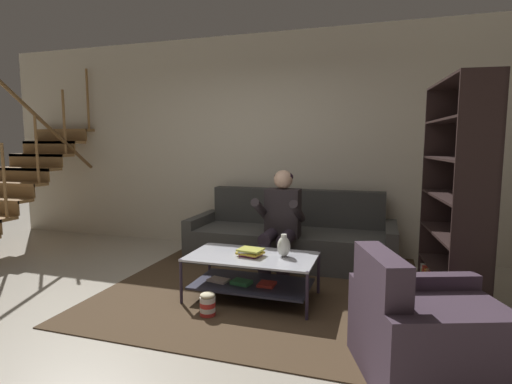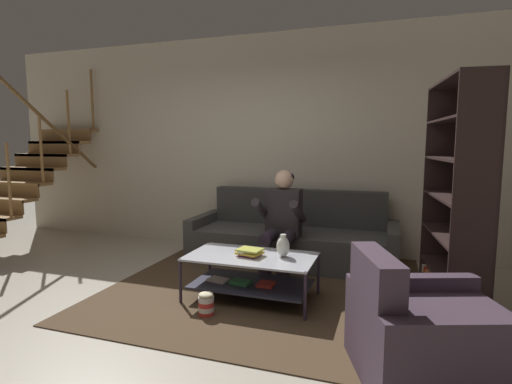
# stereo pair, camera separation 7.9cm
# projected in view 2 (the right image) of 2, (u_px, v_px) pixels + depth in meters

# --- Properties ---
(ground) EXTENTS (16.80, 16.80, 0.00)m
(ground) POSITION_uv_depth(u_px,v_px,m) (185.00, 320.00, 3.30)
(ground) COLOR #AFA695
(back_partition) EXTENTS (8.40, 0.12, 2.90)m
(back_partition) POSITION_uv_depth(u_px,v_px,m) (271.00, 144.00, 5.44)
(back_partition) COLOR beige
(back_partition) RESTS_ON ground
(staircase_run) EXTENTS (0.96, 2.26, 2.59)m
(staircase_run) POSITION_uv_depth(u_px,v_px,m) (19.00, 180.00, 5.42)
(staircase_run) COLOR olive
(staircase_run) RESTS_ON ground
(couch) EXTENTS (2.47, 0.89, 0.87)m
(couch) POSITION_uv_depth(u_px,v_px,m) (292.00, 239.00, 4.91)
(couch) COLOR #40403D
(couch) RESTS_ON ground
(person_seated_center) EXTENTS (0.50, 0.58, 1.16)m
(person_seated_center) POSITION_uv_depth(u_px,v_px,m) (281.00, 219.00, 4.37)
(person_seated_center) COLOR #2C232E
(person_seated_center) RESTS_ON ground
(coffee_table) EXTENTS (1.18, 0.65, 0.42)m
(coffee_table) POSITION_uv_depth(u_px,v_px,m) (251.00, 270.00, 3.71)
(coffee_table) COLOR silver
(coffee_table) RESTS_ON ground
(area_rug) EXTENTS (3.00, 3.24, 0.01)m
(area_rug) POSITION_uv_depth(u_px,v_px,m) (271.00, 281.00, 4.22)
(area_rug) COLOR #483624
(area_rug) RESTS_ON ground
(vase) EXTENTS (0.12, 0.12, 0.21)m
(vase) POSITION_uv_depth(u_px,v_px,m) (283.00, 246.00, 3.65)
(vase) COLOR silver
(vase) RESTS_ON coffee_table
(book_stack) EXTENTS (0.25, 0.22, 0.07)m
(book_stack) POSITION_uv_depth(u_px,v_px,m) (250.00, 252.00, 3.68)
(book_stack) COLOR #942E8F
(book_stack) RESTS_ON coffee_table
(bookshelf) EXTENTS (0.43, 1.14, 1.98)m
(bookshelf) POSITION_uv_depth(u_px,v_px,m) (458.00, 212.00, 3.45)
(bookshelf) COLOR black
(bookshelf) RESTS_ON ground
(armchair) EXTENTS (1.11, 1.06, 0.80)m
(armchair) POSITION_uv_depth(u_px,v_px,m) (428.00, 338.00, 2.42)
(armchair) COLOR #40313F
(armchair) RESTS_ON ground
(popcorn_tub) EXTENTS (0.13, 0.13, 0.21)m
(popcorn_tub) POSITION_uv_depth(u_px,v_px,m) (206.00, 304.00, 3.37)
(popcorn_tub) COLOR red
(popcorn_tub) RESTS_ON ground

